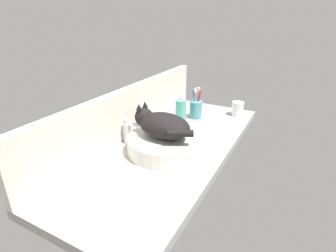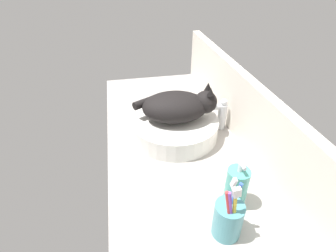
{
  "view_description": "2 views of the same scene",
  "coord_description": "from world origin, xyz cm",
  "px_view_note": "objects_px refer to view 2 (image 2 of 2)",
  "views": [
    {
      "loc": [
        -101.54,
        -52.46,
        60.0
      ],
      "look_at": [
        3.71,
        4.07,
        7.73
      ],
      "focal_mm": 28.0,
      "sensor_mm": 36.0,
      "label": 1
    },
    {
      "loc": [
        77.33,
        -19.46,
        62.42
      ],
      "look_at": [
        -0.63,
        -4.0,
        9.11
      ],
      "focal_mm": 28.0,
      "sensor_mm": 36.0,
      "label": 2
    }
  ],
  "objects_px": {
    "sink_basin": "(174,127)",
    "toothbrush_cup": "(228,219)",
    "soap_dispenser": "(236,187)",
    "faucet": "(220,113)",
    "cat": "(178,106)"
  },
  "relations": [
    {
      "from": "faucet",
      "to": "soap_dispenser",
      "type": "relative_size",
      "value": 0.85
    },
    {
      "from": "faucet",
      "to": "toothbrush_cup",
      "type": "distance_m",
      "value": 0.5
    },
    {
      "from": "soap_dispenser",
      "to": "toothbrush_cup",
      "type": "distance_m",
      "value": 0.11
    },
    {
      "from": "sink_basin",
      "to": "soap_dispenser",
      "type": "height_order",
      "value": "soap_dispenser"
    },
    {
      "from": "sink_basin",
      "to": "soap_dispenser",
      "type": "distance_m",
      "value": 0.39
    },
    {
      "from": "sink_basin",
      "to": "soap_dispenser",
      "type": "relative_size",
      "value": 2.14
    },
    {
      "from": "sink_basin",
      "to": "toothbrush_cup",
      "type": "relative_size",
      "value": 1.84
    },
    {
      "from": "cat",
      "to": "toothbrush_cup",
      "type": "distance_m",
      "value": 0.47
    },
    {
      "from": "cat",
      "to": "soap_dispenser",
      "type": "bearing_deg",
      "value": 12.79
    },
    {
      "from": "cat",
      "to": "faucet",
      "type": "bearing_deg",
      "value": 93.93
    },
    {
      "from": "faucet",
      "to": "soap_dispenser",
      "type": "bearing_deg",
      "value": -13.73
    },
    {
      "from": "sink_basin",
      "to": "faucet",
      "type": "height_order",
      "value": "faucet"
    },
    {
      "from": "soap_dispenser",
      "to": "toothbrush_cup",
      "type": "relative_size",
      "value": 0.86
    },
    {
      "from": "toothbrush_cup",
      "to": "sink_basin",
      "type": "bearing_deg",
      "value": -175.22
    },
    {
      "from": "soap_dispenser",
      "to": "sink_basin",
      "type": "bearing_deg",
      "value": -165.26
    }
  ]
}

